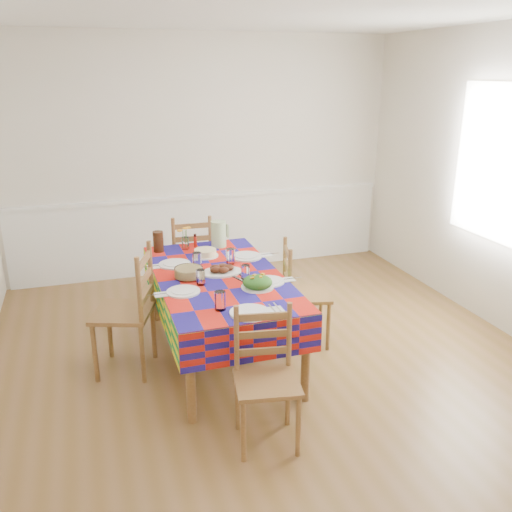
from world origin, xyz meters
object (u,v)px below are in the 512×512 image
at_px(tea_pitcher, 158,242).
at_px(chair_left, 129,312).
at_px(chair_right, 302,294).
at_px(meat_platter, 221,270).
at_px(chair_far, 191,259).
at_px(chair_near, 266,379).
at_px(dining_table, 219,284).
at_px(green_pitcher, 219,234).

bearing_deg(tea_pitcher, chair_left, -114.89).
relative_size(chair_left, chair_right, 1.11).
relative_size(meat_platter, chair_right, 0.37).
relative_size(meat_platter, chair_far, 0.36).
distance_m(meat_platter, chair_right, 0.77).
distance_m(chair_far, chair_left, 1.39).
distance_m(chair_near, chair_far, 2.33).
distance_m(dining_table, chair_right, 0.76).
xyz_separation_m(green_pitcher, chair_right, (0.55, -0.73, -0.39)).
bearing_deg(chair_right, chair_far, 46.45).
distance_m(green_pitcher, chair_left, 1.24).
height_order(chair_near, chair_far, chair_far).
distance_m(tea_pitcher, chair_far, 0.65).
xyz_separation_m(chair_far, chair_left, (-0.73, -1.18, 0.04)).
bearing_deg(chair_near, chair_right, 67.78).
xyz_separation_m(tea_pitcher, chair_far, (0.37, 0.41, -0.35)).
xyz_separation_m(dining_table, tea_pitcher, (-0.38, 0.76, 0.17)).
height_order(dining_table, tea_pitcher, tea_pitcher).
relative_size(green_pitcher, chair_near, 0.27).
bearing_deg(tea_pitcher, green_pitcher, -1.73).
bearing_deg(chair_left, dining_table, 111.01).
xyz_separation_m(meat_platter, green_pitcher, (0.16, 0.70, 0.09)).
bearing_deg(meat_platter, chair_left, -175.76).
bearing_deg(dining_table, meat_platter, 52.81).
xyz_separation_m(tea_pitcher, chair_near, (0.38, -1.93, -0.37)).
bearing_deg(chair_near, tea_pitcher, 110.89).
distance_m(dining_table, chair_left, 0.75).
height_order(tea_pitcher, chair_left, chair_left).
height_order(dining_table, chair_right, chair_right).
bearing_deg(green_pitcher, chair_far, 114.19).
distance_m(dining_table, chair_near, 1.18).
distance_m(meat_platter, chair_left, 0.81).
distance_m(meat_platter, tea_pitcher, 0.83).
distance_m(dining_table, green_pitcher, 0.79).
bearing_deg(meat_platter, chair_far, 91.71).
xyz_separation_m(green_pitcher, chair_far, (-0.19, 0.42, -0.38)).
bearing_deg(chair_left, chair_far, 167.93).
relative_size(chair_near, chair_left, 0.88).
xyz_separation_m(chair_near, chair_far, (-0.01, 2.33, 0.02)).
xyz_separation_m(meat_platter, chair_left, (-0.77, -0.06, -0.24)).
xyz_separation_m(meat_platter, tea_pitcher, (-0.41, 0.72, 0.07)).
relative_size(tea_pitcher, chair_near, 0.21).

